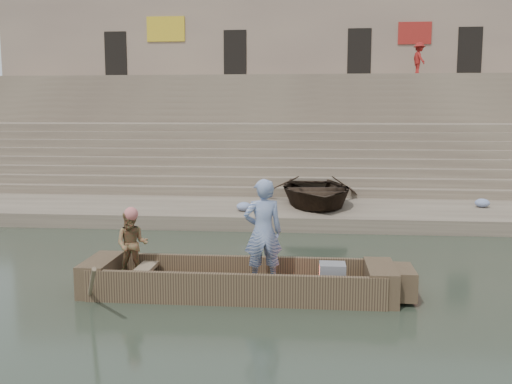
# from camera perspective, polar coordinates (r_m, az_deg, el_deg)

# --- Properties ---
(ground) EXTENTS (120.00, 120.00, 0.00)m
(ground) POSITION_cam_1_polar(r_m,az_deg,el_deg) (10.52, -8.29, -10.45)
(ground) COLOR #252E23
(ground) RESTS_ON ground
(lower_landing) EXTENTS (32.00, 4.00, 0.40)m
(lower_landing) POSITION_cam_1_polar(r_m,az_deg,el_deg) (18.13, -2.31, -1.97)
(lower_landing) COLOR gray
(lower_landing) RESTS_ON ground
(mid_landing) EXTENTS (32.00, 3.00, 2.80)m
(mid_landing) POSITION_cam_1_polar(r_m,az_deg,el_deg) (25.38, -0.03, 3.58)
(mid_landing) COLOR gray
(mid_landing) RESTS_ON ground
(upper_landing) EXTENTS (32.00, 3.00, 5.20)m
(upper_landing) POSITION_cam_1_polar(r_m,az_deg,el_deg) (32.30, 1.17, 6.62)
(upper_landing) COLOR gray
(upper_landing) RESTS_ON ground
(ghat_steps) EXTENTS (32.00, 11.00, 5.20)m
(ghat_steps) POSITION_cam_1_polar(r_m,az_deg,el_deg) (27.04, 0.31, 4.69)
(ghat_steps) COLOR gray
(ghat_steps) RESTS_ON ground
(building_wall) EXTENTS (32.00, 5.07, 11.20)m
(building_wall) POSITION_cam_1_polar(r_m,az_deg,el_deg) (36.35, 1.67, 11.49)
(building_wall) COLOR #9B8369
(building_wall) RESTS_ON ground
(main_rowboat) EXTENTS (5.00, 1.30, 0.22)m
(main_rowboat) POSITION_cam_1_polar(r_m,az_deg,el_deg) (10.71, -1.81, -9.42)
(main_rowboat) COLOR brown
(main_rowboat) RESTS_ON ground
(rowboat_trim) EXTENTS (6.04, 2.63, 1.94)m
(rowboat_trim) POSITION_cam_1_polar(r_m,az_deg,el_deg) (10.63, -0.71, -8.45)
(rowboat_trim) COLOR brown
(rowboat_trim) RESTS_ON ground
(standing_man) EXTENTS (0.79, 0.62, 1.91)m
(standing_man) POSITION_cam_1_polar(r_m,az_deg,el_deg) (10.37, 0.69, -3.93)
(standing_man) COLOR navy
(standing_man) RESTS_ON main_rowboat
(rowing_man) EXTENTS (0.66, 0.53, 1.26)m
(rowing_man) POSITION_cam_1_polar(r_m,az_deg,el_deg) (11.09, -12.04, -5.03)
(rowing_man) COLOR #28793C
(rowing_man) RESTS_ON main_rowboat
(television) EXTENTS (0.46, 0.42, 0.40)m
(television) POSITION_cam_1_polar(r_m,az_deg,el_deg) (10.55, 7.42, -8.00)
(television) COLOR slate
(television) RESTS_ON main_rowboat
(beached_rowboat) EXTENTS (3.63, 4.76, 0.92)m
(beached_rowboat) POSITION_cam_1_polar(r_m,az_deg,el_deg) (18.26, 5.79, 0.16)
(beached_rowboat) COLOR #2D2116
(beached_rowboat) RESTS_ON lower_landing
(pedestrian) EXTENTS (0.88, 1.23, 1.72)m
(pedestrian) POSITION_cam_1_polar(r_m,az_deg,el_deg) (32.66, 15.66, 12.42)
(pedestrian) COLOR maroon
(pedestrian) RESTS_ON upper_landing
(cloth_bundles) EXTENTS (7.61, 1.80, 0.26)m
(cloth_bundles) POSITION_cam_1_polar(r_m,az_deg,el_deg) (17.74, 10.65, -1.23)
(cloth_bundles) COLOR #3F5999
(cloth_bundles) RESTS_ON lower_landing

